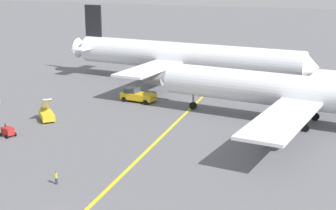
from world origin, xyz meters
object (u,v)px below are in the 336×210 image
(gse_gpu_cart_small, at_px, (8,131))
(gse_stair_truck_yellow, at_px, (47,114))
(ground_crew_marshaller_foreground, at_px, (56,178))
(airliner_at_gate_left, at_px, (184,57))
(pushback_tug, at_px, (137,95))
(airliner_being_pushed, at_px, (296,92))

(gse_gpu_cart_small, distance_m, gse_stair_truck_yellow, 9.15)
(gse_gpu_cart_small, relative_size, ground_crew_marshaller_foreground, 1.59)
(gse_gpu_cart_small, relative_size, gse_stair_truck_yellow, 0.54)
(airliner_at_gate_left, height_order, gse_stair_truck_yellow, airliner_at_gate_left)
(gse_stair_truck_yellow, bearing_deg, ground_crew_marshaller_foreground, -52.60)
(airliner_at_gate_left, bearing_deg, gse_gpu_cart_small, -105.14)
(pushback_tug, xyz_separation_m, gse_gpu_cart_small, (-9.15, -25.77, -0.41))
(gse_gpu_cart_small, bearing_deg, ground_crew_marshaller_foreground, -35.61)
(pushback_tug, distance_m, gse_stair_truck_yellow, 18.75)
(airliner_being_pushed, height_order, gse_stair_truck_yellow, airliner_being_pushed)
(airliner_at_gate_left, bearing_deg, pushback_tug, -98.54)
(pushback_tug, distance_m, ground_crew_marshaller_foreground, 38.34)
(airliner_at_gate_left, xyz_separation_m, gse_gpu_cart_small, (-11.86, -43.82, -5.03))
(airliner_being_pushed, relative_size, gse_stair_truck_yellow, 10.69)
(gse_gpu_cart_small, height_order, ground_crew_marshaller_foreground, gse_gpu_cart_small)
(pushback_tug, relative_size, gse_gpu_cart_small, 3.93)
(airliner_being_pushed, bearing_deg, airliner_at_gate_left, 141.35)
(airliner_being_pushed, xyz_separation_m, ground_crew_marshaller_foreground, (-22.01, -34.32, -4.38))
(airliner_at_gate_left, xyz_separation_m, gse_stair_truck_yellow, (-11.36, -34.69, -4.80))
(pushback_tug, xyz_separation_m, ground_crew_marshaller_foreground, (7.40, -37.62, -0.40))
(gse_gpu_cart_small, distance_m, ground_crew_marshaller_foreground, 20.35)
(airliner_at_gate_left, bearing_deg, ground_crew_marshaller_foreground, -85.18)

